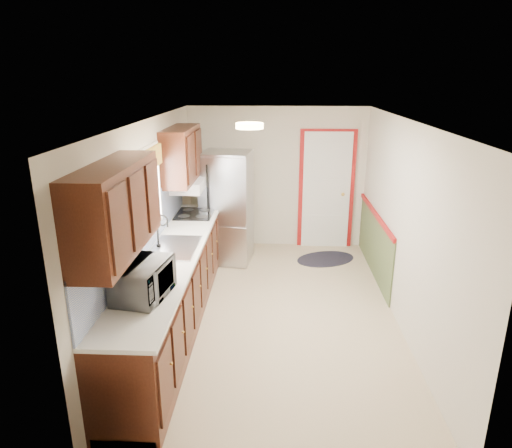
# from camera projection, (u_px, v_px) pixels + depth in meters

# --- Properties ---
(room_shell) EXTENTS (3.20, 5.20, 2.52)m
(room_shell) POSITION_uv_depth(u_px,v_px,m) (276.00, 223.00, 5.42)
(room_shell) COLOR tan
(room_shell) RESTS_ON ground
(kitchen_run) EXTENTS (0.63, 4.00, 2.20)m
(kitchen_run) POSITION_uv_depth(u_px,v_px,m) (170.00, 261.00, 5.32)
(kitchen_run) COLOR #38160C
(kitchen_run) RESTS_ON ground
(back_wall_trim) EXTENTS (1.12, 2.30, 2.08)m
(back_wall_trim) POSITION_uv_depth(u_px,v_px,m) (336.00, 201.00, 7.58)
(back_wall_trim) COLOR maroon
(back_wall_trim) RESTS_ON ground
(ceiling_fixture) EXTENTS (0.30, 0.30, 0.06)m
(ceiling_fixture) POSITION_uv_depth(u_px,v_px,m) (250.00, 126.00, 4.89)
(ceiling_fixture) COLOR #FFD88C
(ceiling_fixture) RESTS_ON room_shell
(microwave) EXTENTS (0.42, 0.64, 0.41)m
(microwave) POSITION_uv_depth(u_px,v_px,m) (143.00, 277.00, 4.12)
(microwave) COLOR white
(microwave) RESTS_ON kitchen_run
(refrigerator) EXTENTS (0.82, 0.79, 1.77)m
(refrigerator) POSITION_uv_depth(u_px,v_px,m) (227.00, 207.00, 7.22)
(refrigerator) COLOR #B7B7BC
(refrigerator) RESTS_ON ground
(rug) EXTENTS (1.15, 0.97, 0.01)m
(rug) POSITION_uv_depth(u_px,v_px,m) (325.00, 259.00, 7.48)
(rug) COLOR black
(rug) RESTS_ON ground
(cooktop) EXTENTS (0.52, 0.63, 0.02)m
(cooktop) POSITION_uv_depth(u_px,v_px,m) (195.00, 214.00, 6.65)
(cooktop) COLOR black
(cooktop) RESTS_ON kitchen_run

